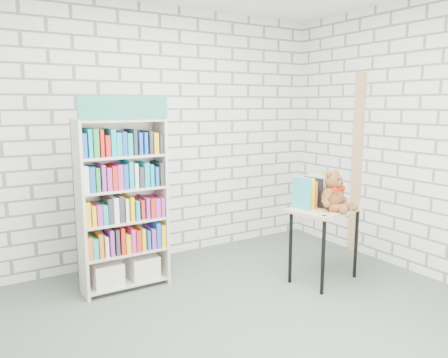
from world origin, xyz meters
TOP-DOWN VIEW (x-y plane):
  - ground at (0.00, 0.00)m, footprint 4.50×4.50m
  - room_shell at (0.00, 0.00)m, footprint 4.52×4.02m
  - bookshelf at (-0.47, 1.36)m, footprint 0.81×0.31m
  - display_table at (1.28, 0.48)m, footprint 0.78×0.61m
  - table_books at (1.25, 0.59)m, footprint 0.52×0.31m
  - teddy_bear at (1.28, 0.37)m, footprint 0.35×0.33m
  - door_trim at (2.23, 0.95)m, footprint 0.05×0.12m

SIDE VIEW (x-z plane):
  - ground at x=0.00m, z-range 0.00..0.00m
  - display_table at x=1.28m, z-range 0.27..1.02m
  - bookshelf at x=-0.47m, z-range -0.08..1.73m
  - table_books at x=1.25m, z-range 0.75..1.03m
  - teddy_bear at x=1.28m, z-range 0.71..1.09m
  - door_trim at x=2.23m, z-range 0.00..2.10m
  - room_shell at x=0.00m, z-range 0.38..3.19m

